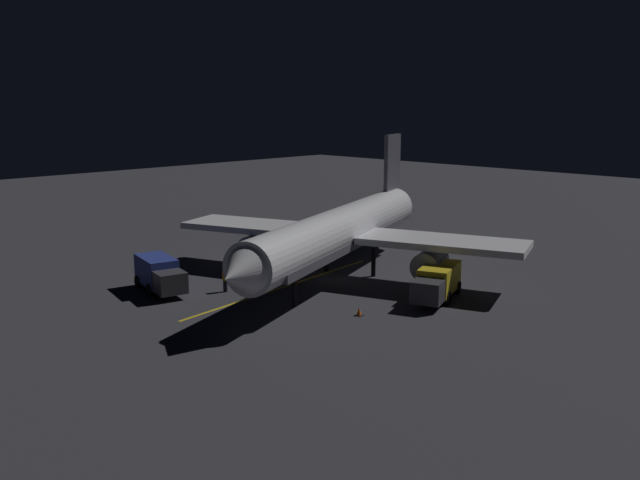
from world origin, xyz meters
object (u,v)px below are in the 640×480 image
object	(u,v)px
ground_crew_worker	(225,280)
catering_truck	(437,283)
traffic_cone_near_right	(359,312)
traffic_cone_under_wing	(173,288)
airliner	(341,232)
baggage_truck	(159,275)
traffic_cone_near_left	(297,281)

from	to	relation	value
ground_crew_worker	catering_truck	bearing A→B (deg)	-142.98
traffic_cone_near_right	traffic_cone_under_wing	size ratio (longest dim) A/B	1.00
traffic_cone_under_wing	airliner	bearing A→B (deg)	-118.96
airliner	traffic_cone_near_right	xyz separation A→B (m)	(-7.15, 6.03, -3.51)
baggage_truck	traffic_cone_near_right	xyz separation A→B (m)	(-14.14, -5.90, -1.01)
traffic_cone_near_left	ground_crew_worker	bearing A→B (deg)	66.36
airliner	traffic_cone_near_left	bearing A→B (deg)	69.76
traffic_cone_near_right	traffic_cone_under_wing	bearing A→B (deg)	21.42
traffic_cone_near_right	traffic_cone_under_wing	xyz separation A→B (m)	(13.40, 5.25, 0.00)
ground_crew_worker	traffic_cone_under_wing	world-z (taller)	ground_crew_worker
baggage_truck	airliner	bearing A→B (deg)	-120.37
baggage_truck	catering_truck	xyz separation A→B (m)	(-15.61, -12.47, -0.04)
airliner	traffic_cone_under_wing	distance (m)	13.36
catering_truck	traffic_cone_under_wing	size ratio (longest dim) A/B	11.74
baggage_truck	traffic_cone_near_left	xyz separation A→B (m)	(-5.68, -8.38, -1.01)
baggage_truck	traffic_cone_near_left	distance (m)	10.18
airliner	catering_truck	world-z (taller)	airliner
ground_crew_worker	traffic_cone_near_right	bearing A→B (deg)	-166.35
ground_crew_worker	traffic_cone_near_right	world-z (taller)	ground_crew_worker
traffic_cone_near_left	traffic_cone_under_wing	xyz separation A→B (m)	(4.94, 7.74, 0.00)
traffic_cone_near_right	traffic_cone_under_wing	distance (m)	14.39
baggage_truck	traffic_cone_under_wing	world-z (taller)	baggage_truck
catering_truck	ground_crew_worker	distance (m)	15.22
catering_truck	ground_crew_worker	world-z (taller)	catering_truck
airliner	traffic_cone_under_wing	world-z (taller)	airliner
baggage_truck	traffic_cone_under_wing	size ratio (longest dim) A/B	10.95
baggage_truck	traffic_cone_under_wing	bearing A→B (deg)	-139.13
traffic_cone_near_left	traffic_cone_near_right	world-z (taller)	same
airliner	ground_crew_worker	world-z (taller)	airliner
airliner	ground_crew_worker	xyz separation A→B (m)	(3.53, 8.62, -2.87)
catering_truck	ground_crew_worker	size ratio (longest dim) A/B	3.71
traffic_cone_near_right	traffic_cone_near_left	bearing A→B (deg)	-16.36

